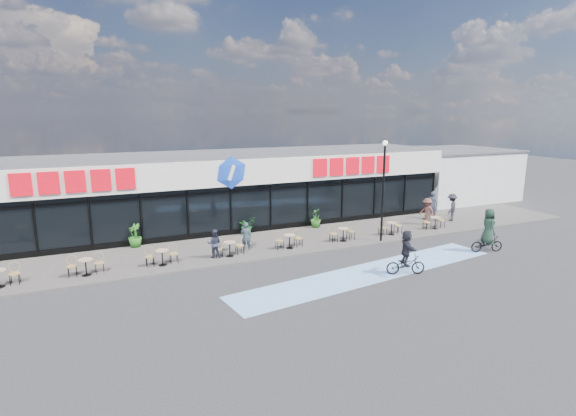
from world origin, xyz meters
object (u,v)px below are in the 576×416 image
at_px(potted_plant_left, 135,235).
at_px(potted_plant_right, 316,218).
at_px(pedestrian_c, 452,207).
at_px(patron_right, 214,244).
at_px(cyclist_b, 488,234).
at_px(patron_left, 246,236).
at_px(potted_plant_mid, 247,226).
at_px(lamp_post, 383,183).
at_px(cyclist_a, 406,255).
at_px(pedestrian_b, 432,205).
at_px(pedestrian_a, 427,211).

bearing_deg(potted_plant_left, potted_plant_right, -1.38).
bearing_deg(pedestrian_c, patron_right, -30.87).
bearing_deg(cyclist_b, potted_plant_right, 127.26).
relative_size(potted_plant_right, patron_left, 0.80).
relative_size(patron_left, pedestrian_c, 0.82).
bearing_deg(pedestrian_c, potted_plant_mid, -44.77).
distance_m(potted_plant_left, cyclist_b, 18.53).
bearing_deg(potted_plant_mid, potted_plant_left, 179.67).
xyz_separation_m(patron_right, pedestrian_c, (16.27, 1.07, 0.19)).
bearing_deg(potted_plant_mid, lamp_post, -34.62).
relative_size(lamp_post, pedestrian_c, 3.06).
bearing_deg(cyclist_a, potted_plant_right, 89.78).
height_order(pedestrian_b, cyclist_a, cyclist_a).
xyz_separation_m(potted_plant_right, cyclist_a, (-0.03, -8.77, 0.19)).
xyz_separation_m(pedestrian_a, pedestrian_b, (1.45, 1.14, 0.08)).
bearing_deg(cyclist_a, pedestrian_c, 36.29).
distance_m(patron_right, pedestrian_b, 15.73).
bearing_deg(potted_plant_left, pedestrian_b, -4.13).
height_order(potted_plant_right, pedestrian_b, pedestrian_b).
relative_size(patron_right, cyclist_a, 0.70).
xyz_separation_m(patron_right, pedestrian_b, (15.59, 2.13, 0.21)).
height_order(patron_left, cyclist_b, cyclist_b).
distance_m(potted_plant_left, pedestrian_a, 17.71).
height_order(pedestrian_a, pedestrian_b, pedestrian_b).
bearing_deg(patron_left, cyclist_a, 154.66).
bearing_deg(cyclist_b, pedestrian_b, 71.02).
height_order(lamp_post, pedestrian_c, lamp_post).
relative_size(patron_left, patron_right, 1.03).
xyz_separation_m(lamp_post, potted_plant_mid, (-6.38, 4.40, -2.77)).
height_order(patron_right, pedestrian_b, pedestrian_b).
xyz_separation_m(pedestrian_c, cyclist_a, (-8.98, -6.59, -0.13)).
xyz_separation_m(patron_left, pedestrian_c, (14.44, 0.53, 0.17)).
relative_size(potted_plant_mid, pedestrian_a, 0.61).
distance_m(potted_plant_right, pedestrian_c, 9.21).
height_order(lamp_post, cyclist_a, lamp_post).
relative_size(potted_plant_mid, pedestrian_c, 0.57).
height_order(cyclist_a, cyclist_b, cyclist_b).
height_order(pedestrian_a, pedestrian_c, pedestrian_c).
bearing_deg(lamp_post, potted_plant_mid, 145.38).
height_order(potted_plant_left, pedestrian_b, pedestrian_b).
height_order(pedestrian_c, cyclist_a, cyclist_a).
height_order(lamp_post, pedestrian_a, lamp_post).
distance_m(potted_plant_right, pedestrian_a, 7.18).
bearing_deg(potted_plant_right, patron_right, -156.10).
bearing_deg(potted_plant_mid, patron_right, -129.63).
relative_size(lamp_post, cyclist_b, 2.42).
relative_size(potted_plant_right, cyclist_b, 0.51).
relative_size(pedestrian_b, cyclist_b, 0.81).
xyz_separation_m(potted_plant_mid, pedestrian_c, (13.40, -2.39, 0.39)).
xyz_separation_m(pedestrian_c, cyclist_b, (-2.99, -5.66, -0.07)).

